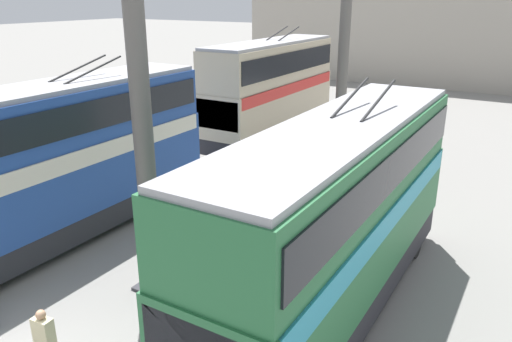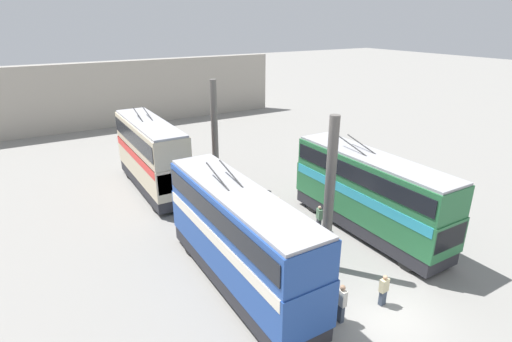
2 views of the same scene
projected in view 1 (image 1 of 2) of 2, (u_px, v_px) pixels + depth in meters
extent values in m
cube|color=#A8A093|center=(443.00, 43.00, 40.32)|extent=(0.50, 36.00, 7.42)
cylinder|color=#605B56|center=(144.00, 145.00, 12.10)|extent=(0.49, 0.49, 7.98)
cube|color=#333338|center=(155.00, 286.00, 13.42)|extent=(0.88, 0.88, 0.08)
cylinder|color=#605B56|center=(342.00, 75.00, 22.51)|extent=(0.49, 0.49, 7.98)
cube|color=#333338|center=(337.00, 159.00, 23.83)|extent=(0.88, 0.88, 0.08)
cylinder|color=black|center=(414.00, 240.00, 14.87)|extent=(1.06, 0.30, 1.06)
cylinder|color=black|center=(348.00, 224.00, 15.88)|extent=(1.06, 0.30, 1.06)
cube|color=#28282D|center=(333.00, 284.00, 12.32)|extent=(10.42, 2.45, 0.79)
cube|color=#286B3D|center=(336.00, 235.00, 11.86)|extent=(10.64, 2.50, 1.92)
cube|color=teal|center=(338.00, 208.00, 11.63)|extent=(10.32, 2.54, 0.55)
cube|color=#286B3D|center=(341.00, 164.00, 11.27)|extent=(10.53, 2.43, 1.66)
cube|color=black|center=(341.00, 160.00, 11.24)|extent=(10.21, 2.51, 0.91)
cube|color=#9E9EA3|center=(343.00, 125.00, 10.96)|extent=(10.42, 2.25, 0.14)
cylinder|color=#282828|center=(379.00, 100.00, 11.75)|extent=(2.35, 0.07, 0.65)
cylinder|color=#282828|center=(351.00, 97.00, 12.09)|extent=(2.35, 0.07, 0.65)
cylinder|color=black|center=(171.00, 190.00, 18.76)|extent=(0.99, 0.30, 0.99)
cylinder|color=black|center=(130.00, 180.00, 19.78)|extent=(0.99, 0.30, 0.99)
cube|color=#28282D|center=(69.00, 216.00, 16.15)|extent=(10.57, 2.45, 0.77)
cube|color=#234793|center=(63.00, 174.00, 15.67)|extent=(10.79, 2.50, 2.12)
cube|color=silver|center=(60.00, 150.00, 15.41)|extent=(10.46, 2.54, 0.55)
cube|color=#234793|center=(55.00, 116.00, 15.04)|extent=(10.68, 2.43, 1.64)
cube|color=black|center=(55.00, 113.00, 15.01)|extent=(10.35, 2.51, 0.90)
cube|color=#9E9EA3|center=(51.00, 86.00, 14.75)|extent=(10.57, 2.25, 0.14)
cylinder|color=#282828|center=(94.00, 69.00, 15.54)|extent=(2.35, 0.07, 0.65)
cylinder|color=#282828|center=(78.00, 68.00, 15.88)|extent=(2.35, 0.07, 0.65)
cylinder|color=black|center=(253.00, 149.00, 23.56)|extent=(1.07, 0.30, 1.07)
cylinder|color=black|center=(216.00, 143.00, 24.57)|extent=(1.07, 0.30, 1.07)
cylinder|color=black|center=(314.00, 120.00, 29.16)|extent=(1.07, 0.30, 1.07)
cylinder|color=black|center=(283.00, 115.00, 30.18)|extent=(1.07, 0.30, 1.07)
cube|color=#28282D|center=(270.00, 127.00, 26.90)|extent=(9.74, 2.45, 0.79)
cube|color=beige|center=(271.00, 101.00, 26.41)|extent=(9.93, 2.50, 2.09)
cube|color=red|center=(271.00, 86.00, 26.16)|extent=(9.64, 2.54, 0.55)
cube|color=beige|center=(271.00, 63.00, 25.75)|extent=(9.83, 2.43, 1.90)
cube|color=black|center=(271.00, 61.00, 25.72)|extent=(9.54, 2.51, 1.05)
cube|color=#9E9EA3|center=(271.00, 42.00, 25.41)|extent=(9.74, 2.25, 0.14)
cube|color=black|center=(217.00, 115.00, 22.38)|extent=(0.12, 2.30, 1.34)
cylinder|color=#282828|center=(289.00, 34.00, 26.12)|extent=(2.35, 0.07, 0.65)
cylinder|color=#282828|center=(277.00, 33.00, 26.46)|extent=(2.35, 0.07, 0.65)
cube|color=#2D2D33|center=(283.00, 247.00, 14.81)|extent=(0.34, 0.27, 0.74)
cube|color=#4C7051|center=(283.00, 226.00, 14.58)|extent=(0.47, 0.34, 0.64)
sphere|color=tan|center=(283.00, 212.00, 14.44)|extent=(0.21, 0.21, 0.21)
cube|color=tan|center=(44.00, 332.00, 10.04)|extent=(0.27, 0.44, 0.62)
sphere|color=#A37A5B|center=(41.00, 315.00, 9.90)|extent=(0.20, 0.20, 0.20)
cube|color=#2D2D33|center=(265.00, 210.00, 17.16)|extent=(0.34, 0.36, 0.85)
cube|color=tan|center=(265.00, 189.00, 16.90)|extent=(0.45, 0.48, 0.74)
sphere|color=beige|center=(265.00, 176.00, 16.73)|extent=(0.24, 0.24, 0.24)
cylinder|color=#933828|center=(287.00, 158.00, 22.57)|extent=(0.54, 0.54, 0.93)
cylinder|color=#933828|center=(287.00, 158.00, 22.57)|extent=(0.57, 0.57, 0.04)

